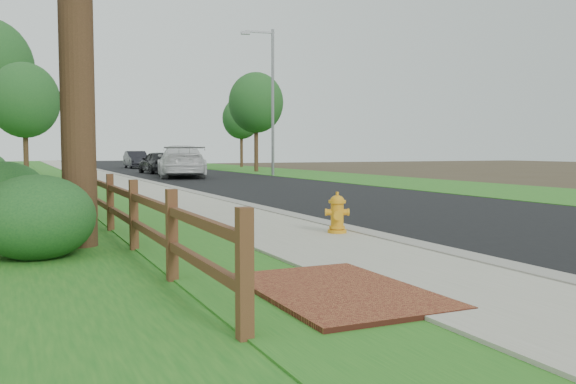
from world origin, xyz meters
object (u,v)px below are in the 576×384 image
ranch_fence (102,195)px  dark_car_mid (158,162)px  white_suv (181,162)px  streetlight (270,93)px  fire_hydrant (337,214)px

ranch_fence → dark_car_mid: bearing=75.3°
white_suv → streetlight: bearing=-169.7°
ranch_fence → dark_car_mid: (6.88, 26.18, 0.13)m
ranch_fence → white_suv: size_ratio=2.82×
fire_hydrant → streetlight: bearing=69.9°
ranch_fence → streetlight: 23.81m
ranch_fence → dark_car_mid: size_ratio=3.99×
streetlight → fire_hydrant: bearing=-110.1°
white_suv → streetlight: size_ratio=0.71×
fire_hydrant → streetlight: streetlight is taller
white_suv → dark_car_mid: size_ratio=1.41×
white_suv → dark_car_mid: bearing=-79.8°
fire_hydrant → white_suv: size_ratio=0.12×
dark_car_mid → streetlight: (5.26, -6.12, 4.06)m
white_suv → dark_car_mid: (0.05, 6.09, -0.15)m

